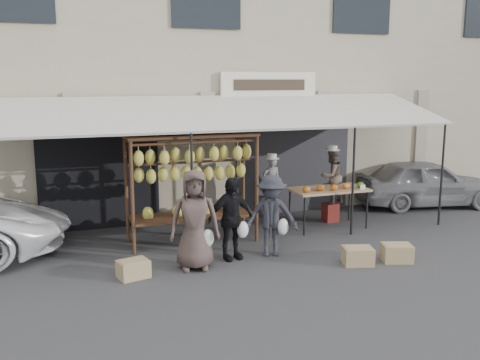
% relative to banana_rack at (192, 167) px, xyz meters
% --- Properties ---
extents(ground_plane, '(90.00, 90.00, 0.00)m').
position_rel_banana_rack_xyz_m(ground_plane, '(0.84, -1.73, -1.57)').
color(ground_plane, '#2D2D30').
extents(shophouse, '(24.00, 6.15, 7.30)m').
position_rel_banana_rack_xyz_m(shophouse, '(0.84, 4.77, 2.08)').
color(shophouse, tan).
rests_on(shophouse, ground_plane).
extents(awning, '(10.00, 2.35, 2.92)m').
position_rel_banana_rack_xyz_m(awning, '(0.85, 0.55, 1.00)').
color(awning, '#B7B3A8').
rests_on(awning, ground_plane).
extents(banana_rack, '(2.60, 0.90, 2.24)m').
position_rel_banana_rack_xyz_m(banana_rack, '(0.00, 0.00, 0.00)').
color(banana_rack, '#3D2418').
rests_on(banana_rack, ground_plane).
extents(produce_table, '(1.70, 0.90, 1.04)m').
position_rel_banana_rack_xyz_m(produce_table, '(3.13, 0.03, -0.70)').
color(produce_table, tan).
rests_on(produce_table, ground_plane).
extents(vendor_left, '(0.43, 0.29, 1.15)m').
position_rel_banana_rack_xyz_m(vendor_left, '(2.07, 0.82, -0.60)').
color(vendor_left, gray).
rests_on(vendor_left, stool_left).
extents(vendor_right, '(0.74, 0.65, 1.28)m').
position_rel_banana_rack_xyz_m(vendor_right, '(3.45, 0.53, -0.49)').
color(vendor_right, brown).
rests_on(vendor_right, stool_right).
extents(customer_left, '(0.95, 0.72, 1.77)m').
position_rel_banana_rack_xyz_m(customer_left, '(-0.36, -1.50, -0.69)').
color(customer_left, '#493935').
rests_on(customer_left, ground_plane).
extents(customer_mid, '(0.95, 0.51, 1.54)m').
position_rel_banana_rack_xyz_m(customer_mid, '(0.39, -1.21, -0.80)').
color(customer_mid, black).
rests_on(customer_mid, ground_plane).
extents(customer_right, '(1.13, 0.86, 1.54)m').
position_rel_banana_rack_xyz_m(customer_right, '(1.18, -1.28, -0.80)').
color(customer_right, '#272830').
rests_on(customer_right, ground_plane).
extents(stool_left, '(0.35, 0.35, 0.40)m').
position_rel_banana_rack_xyz_m(stool_left, '(2.07, 0.82, -1.37)').
color(stool_left, maroon).
rests_on(stool_left, ground_plane).
extents(stool_right, '(0.35, 0.35, 0.43)m').
position_rel_banana_rack_xyz_m(stool_right, '(3.45, 0.53, -1.35)').
color(stool_right, maroon).
rests_on(stool_right, ground_plane).
extents(crate_near_a, '(0.61, 0.52, 0.31)m').
position_rel_banana_rack_xyz_m(crate_near_a, '(2.45, -2.27, -1.41)').
color(crate_near_a, tan).
rests_on(crate_near_a, ground_plane).
extents(crate_near_b, '(0.62, 0.55, 0.31)m').
position_rel_banana_rack_xyz_m(crate_near_b, '(3.21, -2.37, -1.41)').
color(crate_near_b, tan).
rests_on(crate_near_b, ground_plane).
extents(crate_far, '(0.57, 0.48, 0.30)m').
position_rel_banana_rack_xyz_m(crate_far, '(-1.45, -1.56, -1.42)').
color(crate_far, tan).
rests_on(crate_far, ground_plane).
extents(sedan, '(3.88, 2.18, 1.24)m').
position_rel_banana_rack_xyz_m(sedan, '(6.56, 1.05, -0.95)').
color(sedan, gray).
rests_on(sedan, ground_plane).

